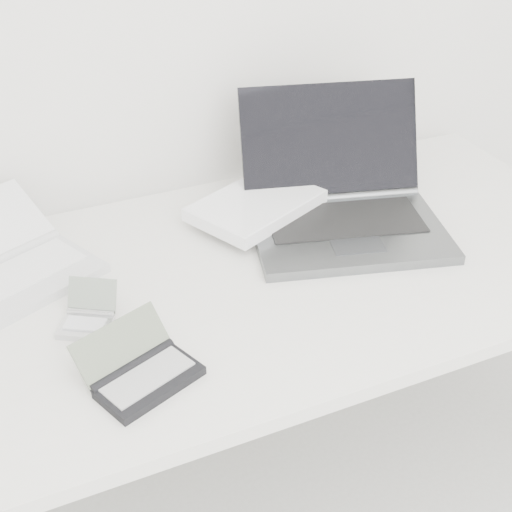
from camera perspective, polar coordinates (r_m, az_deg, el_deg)
name	(u,v)px	position (r m, az deg, el deg)	size (l,w,h in m)	color
desk	(261,285)	(1.52, 0.41, -2.35)	(1.60, 0.80, 0.73)	white
laptop_large	(317,205)	(1.63, 4.94, 4.07)	(0.60, 0.51, 0.27)	#595C5E
netbook_open_white	(15,264)	(1.54, -18.73, -0.59)	(0.38, 0.41, 0.10)	silver
pda_silver	(88,318)	(1.36, -13.31, -4.82)	(0.13, 0.14, 0.07)	silver
palmtop_charcoal	(142,372)	(1.23, -9.12, -9.15)	(0.21, 0.20, 0.08)	black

